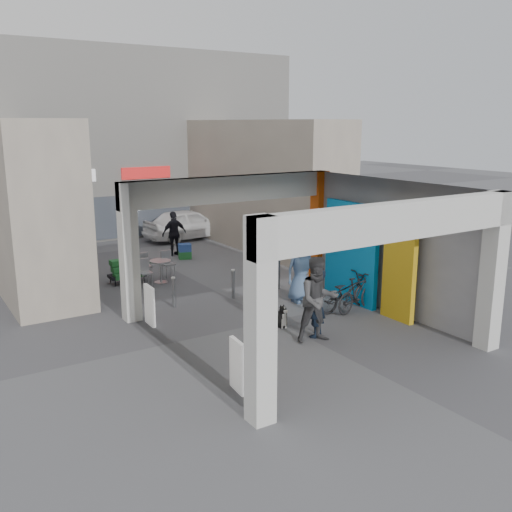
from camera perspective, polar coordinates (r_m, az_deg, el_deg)
ground at (r=14.55m, az=1.79°, el=-6.48°), size 90.00×90.00×0.00m
arcade_canopy at (r=13.60m, az=5.69°, el=2.14°), size 6.40×6.45×6.40m
far_building at (r=26.47m, az=-15.77°, el=10.76°), size 18.00×4.08×8.00m
plaza_bldg_left at (r=19.23m, az=-22.64°, el=5.03°), size 2.00×9.00×5.00m
plaza_bldg_right at (r=22.56m, az=0.56°, el=7.10°), size 2.00×9.00×5.00m
bollard_left at (r=15.60m, az=-8.24°, el=-3.64°), size 0.09×0.09×0.83m
bollard_center at (r=16.24m, az=-2.30°, el=-2.83°), size 0.09×0.09×0.83m
bollard_right at (r=17.15m, az=2.28°, el=-1.83°), size 0.09×0.09×0.90m
advert_board_near at (r=10.77m, az=-1.85°, el=-10.88°), size 0.15×0.56×1.00m
advert_board_far at (r=14.35m, az=-10.57°, el=-4.85°), size 0.12×0.55×1.00m
cafe_set at (r=18.29m, az=-10.16°, el=-1.56°), size 1.41×1.14×0.85m
produce_stand at (r=18.30m, az=-12.79°, el=-1.72°), size 1.10×0.60×0.72m
crate_stack at (r=21.12m, az=-7.13°, el=0.47°), size 0.53×0.47×0.56m
border_collie at (r=14.04m, az=2.56°, el=-6.22°), size 0.22×0.43×0.59m
man_with_dog at (r=13.34m, az=6.07°, el=-4.70°), size 0.71×0.65×1.63m
man_back_turned at (r=13.01m, az=6.23°, el=-4.36°), size 1.12×0.97×1.98m
man_elderly at (r=15.88m, az=4.51°, el=-1.40°), size 0.95×0.67×1.81m
man_crates at (r=21.61m, az=-8.18°, el=2.24°), size 1.00×0.46×1.67m
bicycle_front at (r=15.39m, az=8.96°, el=-3.59°), size 1.90×0.75×0.98m
bicycle_rear at (r=15.36m, az=10.10°, el=-3.73°), size 1.65×0.75×0.96m
white_van at (r=24.68m, az=-6.81°, el=3.22°), size 3.99×1.89×1.32m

